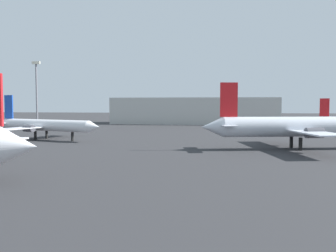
# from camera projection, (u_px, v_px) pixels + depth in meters

# --- Properties ---
(airplane_distant) EXTENTS (35.02, 25.63, 11.18)m
(airplane_distant) POSITION_uv_depth(u_px,v_px,m) (302.00, 127.00, 60.37)
(airplane_distant) COLOR silver
(airplane_distant) RESTS_ON ground_plane
(airplane_far_left) EXTENTS (28.31, 20.78, 9.65)m
(airplane_far_left) POSITION_uv_depth(u_px,v_px,m) (44.00, 125.00, 76.91)
(airplane_far_left) COLOR white
(airplane_far_left) RESTS_ON ground_plane
(light_mast_left) EXTENTS (2.40, 0.50, 20.01)m
(light_mast_left) POSITION_uv_depth(u_px,v_px,m) (37.00, 92.00, 104.43)
(light_mast_left) COLOR slate
(light_mast_left) RESTS_ON ground_plane
(terminal_building) EXTENTS (62.32, 19.67, 10.01)m
(terminal_building) POSITION_uv_depth(u_px,v_px,m) (194.00, 111.00, 139.30)
(terminal_building) COLOR #B7B7B2
(terminal_building) RESTS_ON ground_plane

